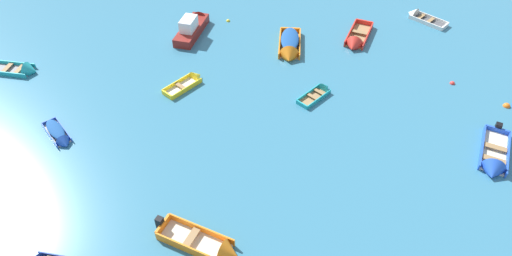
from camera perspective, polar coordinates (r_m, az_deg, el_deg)
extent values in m
cube|color=#99754C|center=(30.98, 7.33, 3.87)|extent=(2.51, 2.05, 0.08)
cube|color=teal|center=(31.13, 6.67, 4.43)|extent=(2.15, 1.40, 0.30)
cube|color=teal|center=(30.70, 8.04, 3.63)|extent=(2.15, 1.40, 0.30)
cube|color=teal|center=(30.12, 5.85, 2.97)|extent=(0.58, 0.84, 0.30)
cone|color=teal|center=(31.75, 8.84, 5.10)|extent=(0.98, 1.08, 0.92)
cube|color=#937047|center=(30.79, 7.21, 4.01)|extent=(0.68, 0.86, 0.03)
cube|color=#937047|center=(31.26, 8.06, 4.61)|extent=(0.68, 0.86, 0.03)
cube|color=beige|center=(23.24, -7.71, -14.16)|extent=(3.57, 3.16, 0.14)
cube|color=orange|center=(23.35, -6.95, -12.73)|extent=(3.02, 2.39, 0.54)
cube|color=orange|center=(22.80, -8.60, -15.08)|extent=(3.02, 2.39, 0.54)
cube|color=orange|center=(23.78, -11.74, -12.12)|extent=(0.87, 1.06, 0.54)
cone|color=orange|center=(22.44, -3.30, -15.73)|extent=(1.43, 1.49, 1.21)
cube|color=#937047|center=(23.05, -8.22, -13.56)|extent=(1.01, 1.13, 0.03)
cube|color=black|center=(23.70, -12.13, -11.72)|extent=(0.48, 0.47, 0.76)
cube|color=beige|center=(30.72, -23.99, -0.64)|extent=(1.86, 2.60, 0.07)
cube|color=blue|center=(30.70, -23.28, -0.12)|extent=(1.18, 2.34, 0.30)
cube|color=blue|center=(30.61, -24.83, -0.87)|extent=(1.18, 2.34, 0.30)
cube|color=blue|center=(31.65, -24.86, 0.76)|extent=(0.86, 0.48, 0.30)
cone|color=blue|center=(29.62, -23.16, -1.87)|extent=(1.06, 0.92, 0.89)
cube|color=#937047|center=(30.72, -24.17, -0.28)|extent=(0.86, 0.60, 0.03)
ellipsoid|color=#19478C|center=(30.50, -24.18, -0.16)|extent=(1.73, 2.39, 0.27)
cube|color=maroon|center=(37.72, -8.19, 12.23)|extent=(3.43, 4.77, 0.70)
cone|color=maroon|center=(39.63, -6.94, 14.04)|extent=(1.50, 1.38, 1.20)
cube|color=white|center=(36.94, -8.58, 12.96)|extent=(1.69, 1.96, 0.96)
cube|color=black|center=(37.44, -8.20, 13.78)|extent=(0.93, 0.58, 0.42)
cube|color=#99754C|center=(38.06, 12.93, 11.34)|extent=(3.25, 3.78, 0.12)
cube|color=red|center=(37.89, 14.03, 11.30)|extent=(2.33, 3.18, 0.47)
cube|color=red|center=(38.06, 11.91, 11.83)|extent=(2.33, 3.18, 0.47)
cube|color=red|center=(39.63, 13.61, 12.88)|extent=(1.22, 0.94, 0.47)
cone|color=red|center=(36.26, 12.25, 10.10)|extent=(1.63, 1.52, 1.37)
cube|color=#937047|center=(38.10, 13.06, 11.83)|extent=(1.27, 1.08, 0.03)
cube|color=#937047|center=(37.14, 12.67, 11.02)|extent=(1.27, 1.08, 0.03)
cube|color=beige|center=(32.03, -9.36, 5.15)|extent=(2.72, 2.30, 0.09)
cube|color=yellow|center=(32.29, -9.99, 5.70)|extent=(2.29, 1.62, 0.35)
cube|color=yellow|center=(31.62, -8.76, 4.96)|extent=(2.29, 1.62, 0.35)
cube|color=yellow|center=(31.33, -11.27, 4.16)|extent=(0.67, 0.90, 0.35)
cone|color=yellow|center=(32.64, -7.50, 6.53)|extent=(1.09, 1.18, 1.00)
cube|color=#937047|center=(31.84, -9.59, 5.31)|extent=(0.77, 0.93, 0.03)
cube|color=#4C4C51|center=(41.82, 21.06, 12.54)|extent=(2.50, 3.04, 0.08)
cube|color=white|center=(41.27, 20.71, 12.42)|extent=(1.69, 2.59, 0.33)
cube|color=white|center=(42.26, 21.48, 12.94)|extent=(1.69, 2.59, 0.33)
cube|color=white|center=(41.31, 22.93, 11.80)|extent=(1.04, 0.73, 0.33)
cone|color=white|center=(42.28, 19.23, 13.59)|extent=(1.33, 1.20, 1.14)
cube|color=#937047|center=(41.68, 21.31, 12.67)|extent=(1.06, 0.84, 0.03)
cube|color=#937047|center=(41.97, 20.26, 13.17)|extent=(1.06, 0.84, 0.03)
cube|color=gray|center=(37.86, -28.82, 6.46)|extent=(3.46, 2.39, 0.09)
cube|color=teal|center=(38.20, -28.40, 7.22)|extent=(3.14, 1.39, 0.36)
cube|color=teal|center=(37.38, -29.39, 6.02)|extent=(3.14, 1.39, 0.36)
cone|color=teal|center=(36.76, -26.68, 6.51)|extent=(1.20, 1.46, 1.25)
cube|color=#937047|center=(37.85, -29.14, 6.73)|extent=(0.78, 1.21, 0.03)
cube|color=#937047|center=(37.27, -27.92, 6.65)|extent=(0.78, 1.21, 0.03)
cube|color=#99754C|center=(36.09, 4.29, 10.47)|extent=(2.54, 4.00, 0.12)
cube|color=orange|center=(36.01, 5.58, 10.64)|extent=(1.29, 3.74, 0.47)
cube|color=orange|center=(36.00, 3.04, 10.78)|extent=(1.29, 3.74, 0.47)
cube|color=orange|center=(37.65, 4.39, 12.30)|extent=(1.51, 0.62, 0.47)
cone|color=orange|center=(34.29, 4.22, 8.94)|extent=(1.70, 1.31, 1.50)
cube|color=#937047|center=(36.12, 4.33, 11.01)|extent=(1.46, 0.82, 0.03)
ellipsoid|color=#19478C|center=(35.79, 4.34, 11.22)|extent=(2.38, 3.67, 0.41)
cube|color=beige|center=(30.49, 28.04, -2.70)|extent=(3.33, 3.70, 0.10)
cube|color=blue|center=(30.52, 29.41, -2.89)|extent=(2.44, 3.04, 0.40)
cube|color=blue|center=(30.29, 26.84, -2.11)|extent=(2.44, 3.04, 0.40)
cube|color=blue|center=(31.86, 28.35, -0.26)|extent=(1.20, 0.99, 0.40)
cone|color=blue|center=(28.91, 27.88, -5.03)|extent=(1.63, 1.54, 1.38)
cube|color=#937047|center=(30.50, 28.20, -2.15)|extent=(1.26, 1.11, 0.03)
cube|color=#937047|center=(29.66, 28.06, -3.54)|extent=(1.26, 1.11, 0.03)
cube|color=black|center=(31.90, 28.45, 0.09)|extent=(0.51, 0.51, 0.56)
sphere|color=yellow|center=(39.37, -3.57, 13.42)|extent=(0.33, 0.33, 0.33)
sphere|color=orange|center=(34.46, 29.26, 2.43)|extent=(0.47, 0.47, 0.47)
sphere|color=red|center=(34.94, 23.70, 5.20)|extent=(0.36, 0.36, 0.36)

